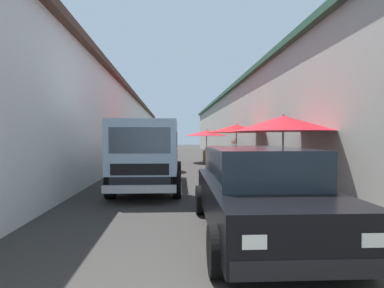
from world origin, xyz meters
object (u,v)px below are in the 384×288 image
object	(u,v)px
vendor_by_crates	(234,155)
parked_scooter	(256,169)
fruit_stall_near_right	(151,138)
vendor_in_shade	(141,150)
delivery_truck	(147,157)
hatchback_car	(257,190)
fruit_stall_near_left	(207,136)
fruit_stall_far_right	(282,130)
fruit_stall_mid_lane	(237,133)

from	to	relation	value
vendor_by_crates	parked_scooter	distance (m)	1.67
fruit_stall_near_right	vendor_by_crates	xyz separation A→B (m)	(-1.74, -3.63, -0.69)
fruit_stall_near_right	vendor_in_shade	xyz separation A→B (m)	(1.93, 0.69, -0.66)
fruit_stall_near_right	delivery_truck	bearing A→B (deg)	-177.03
vendor_by_crates	hatchback_car	bearing A→B (deg)	170.40
hatchback_car	fruit_stall_near_left	bearing A→B (deg)	-3.51
hatchback_car	delivery_truck	size ratio (longest dim) A/B	0.80
fruit_stall_far_right	vendor_by_crates	distance (m)	3.97
fruit_stall_far_right	fruit_stall_near_left	world-z (taller)	fruit_stall_far_right
vendor_in_shade	fruit_stall_near_left	bearing A→B (deg)	-58.60
fruit_stall_mid_lane	vendor_in_shade	world-z (taller)	fruit_stall_mid_lane
fruit_stall_mid_lane	parked_scooter	world-z (taller)	fruit_stall_mid_lane
fruit_stall_far_right	hatchback_car	distance (m)	3.93
fruit_stall_near_right	vendor_in_shade	distance (m)	2.16
fruit_stall_near_left	fruit_stall_mid_lane	size ratio (longest dim) A/B	1.01
fruit_stall_far_right	vendor_by_crates	xyz separation A→B (m)	(3.80, 0.57, -0.97)
delivery_truck	parked_scooter	bearing A→B (deg)	-62.59
fruit_stall_mid_lane	delivery_truck	size ratio (longest dim) A/B	0.56
fruit_stall_mid_lane	vendor_by_crates	distance (m)	1.71
vendor_by_crates	fruit_stall_near_right	bearing A→B (deg)	64.35
parked_scooter	fruit_stall_near_right	bearing A→B (deg)	51.57
fruit_stall_near_right	fruit_stall_near_left	xyz separation A→B (m)	(4.32, -3.23, 0.14)
vendor_by_crates	parked_scooter	xyz separation A→B (m)	(-1.54, -0.50, -0.43)
fruit_stall_mid_lane	parked_scooter	size ratio (longest dim) A/B	1.67
delivery_truck	parked_scooter	world-z (taller)	delivery_truck
fruit_stall_near_right	fruit_stall_near_left	bearing A→B (deg)	-36.76
fruit_stall_near_right	fruit_stall_far_right	bearing A→B (deg)	-142.86
fruit_stall_mid_lane	fruit_stall_near_right	bearing A→B (deg)	84.42
hatchback_car	fruit_stall_near_right	bearing A→B (deg)	15.27
fruit_stall_near_right	fruit_stall_mid_lane	size ratio (longest dim) A/B	0.86
fruit_stall_near_right	delivery_truck	distance (m)	5.31
fruit_stall_far_right	fruit_stall_mid_lane	world-z (taller)	fruit_stall_far_right
hatchback_car	delivery_truck	world-z (taller)	delivery_truck
fruit_stall_far_right	fruit_stall_near_left	distance (m)	9.92
vendor_by_crates	parked_scooter	size ratio (longest dim) A/B	0.93
fruit_stall_far_right	fruit_stall_mid_lane	distance (m)	5.15
hatchback_car	parked_scooter	bearing A→B (deg)	-17.00
fruit_stall_near_left	delivery_truck	distance (m)	10.07
fruit_stall_mid_lane	vendor_by_crates	world-z (taller)	fruit_stall_mid_lane
fruit_stall_far_right	vendor_by_crates	world-z (taller)	fruit_stall_far_right
fruit_stall_far_right	fruit_stall_near_left	xyz separation A→B (m)	(9.87, 0.97, -0.14)
delivery_truck	fruit_stall_mid_lane	bearing A→B (deg)	-37.89
fruit_stall_mid_lane	vendor_in_shade	xyz separation A→B (m)	(2.33, 4.76, -0.93)
fruit_stall_far_right	vendor_in_shade	distance (m)	8.98
delivery_truck	vendor_in_shade	size ratio (longest dim) A/B	3.13
fruit_stall_near_right	vendor_in_shade	bearing A→B (deg)	19.50
delivery_truck	vendor_by_crates	xyz separation A→B (m)	(3.54, -3.35, -0.16)
fruit_stall_far_right	hatchback_car	world-z (taller)	fruit_stall_far_right
fruit_stall_far_right	fruit_stall_near_left	size ratio (longest dim) A/B	1.03
fruit_stall_far_right	fruit_stall_mid_lane	size ratio (longest dim) A/B	1.04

